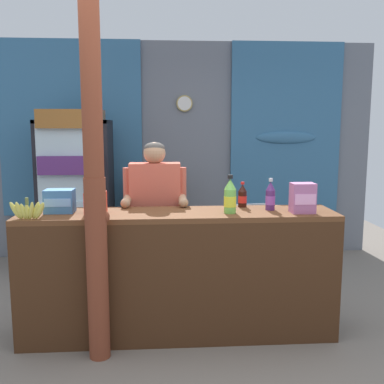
{
  "coord_description": "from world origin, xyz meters",
  "views": [
    {
      "loc": [
        -0.18,
        -2.98,
        1.66
      ],
      "look_at": [
        0.06,
        0.6,
        1.12
      ],
      "focal_mm": 41.34,
      "sensor_mm": 36.0,
      "label": 1
    }
  ],
  "objects": [
    {
      "name": "banana_bunch",
      "position": [
        -1.15,
        0.2,
        1.06
      ],
      "size": [
        0.28,
        0.06,
        0.16
      ],
      "color": "#CCC14C",
      "rests_on": "stall_counter"
    },
    {
      "name": "soda_bottle_cola",
      "position": [
        0.48,
        0.56,
        1.08
      ],
      "size": [
        0.07,
        0.07,
        0.21
      ],
      "color": "black",
      "rests_on": "stall_counter"
    },
    {
      "name": "shopkeeper",
      "position": [
        -0.25,
        0.84,
        0.96
      ],
      "size": [
        0.55,
        0.42,
        1.52
      ],
      "color": "#28282D",
      "rests_on": "ground"
    },
    {
      "name": "drink_fridge",
      "position": [
        -1.16,
        2.06,
        1.01
      ],
      "size": [
        0.79,
        0.63,
        1.83
      ],
      "color": "black",
      "rests_on": "ground"
    },
    {
      "name": "soda_bottle_lime_soda",
      "position": [
        0.33,
        0.31,
        1.12
      ],
      "size": [
        0.09,
        0.09,
        0.29
      ],
      "color": "#75C64C",
      "rests_on": "stall_counter"
    },
    {
      "name": "plastic_lawn_chair",
      "position": [
        0.73,
        1.58,
        0.49
      ],
      "size": [
        0.49,
        0.49,
        0.86
      ],
      "color": "silver",
      "rests_on": "ground"
    },
    {
      "name": "stall_counter",
      "position": [
        -0.06,
        0.28,
        0.59
      ],
      "size": [
        2.45,
        0.5,
        1.0
      ],
      "color": "brown",
      "rests_on": "ground"
    },
    {
      "name": "back_wall_curtained",
      "position": [
        -0.01,
        2.66,
        1.39
      ],
      "size": [
        5.0,
        0.22,
        2.69
      ],
      "color": "slate",
      "rests_on": "ground"
    },
    {
      "name": "snack_box_crackers",
      "position": [
        -0.69,
        0.37,
        1.08
      ],
      "size": [
        0.16,
        0.14,
        0.16
      ],
      "color": "#E5422D",
      "rests_on": "stall_counter"
    },
    {
      "name": "soda_bottle_grape_soda",
      "position": [
        0.67,
        0.42,
        1.1
      ],
      "size": [
        0.08,
        0.08,
        0.25
      ],
      "color": "#56286B",
      "rests_on": "stall_counter"
    },
    {
      "name": "snack_box_wafer",
      "position": [
        0.89,
        0.29,
        1.11
      ],
      "size": [
        0.18,
        0.14,
        0.23
      ],
      "color": "#B76699",
      "rests_on": "stall_counter"
    },
    {
      "name": "bottle_shelf_rack",
      "position": [
        -0.27,
        2.27,
        0.59
      ],
      "size": [
        0.48,
        0.28,
        1.13
      ],
      "color": "brown",
      "rests_on": "ground"
    },
    {
      "name": "ground_plane",
      "position": [
        0.0,
        1.05,
        0.0
      ],
      "size": [
        6.8,
        6.8,
        0.0
      ],
      "primitive_type": "plane",
      "color": "slate"
    },
    {
      "name": "snack_box_biscuit",
      "position": [
        -0.97,
        0.43,
        1.09
      ],
      "size": [
        0.22,
        0.16,
        0.18
      ],
      "color": "#3D75B7",
      "rests_on": "stall_counter"
    },
    {
      "name": "timber_post",
      "position": [
        -0.64,
        0.05,
        1.25
      ],
      "size": [
        0.17,
        0.15,
        2.62
      ],
      "color": "brown",
      "rests_on": "ground"
    }
  ]
}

